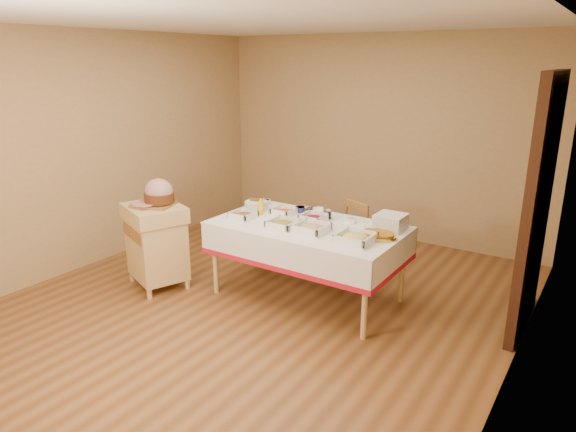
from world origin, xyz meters
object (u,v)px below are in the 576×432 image
Objects in this scene: butcher_cart at (156,241)px; dining_chair at (347,240)px; bread_basket at (256,205)px; preserve_jar_right at (327,214)px; dining_table at (307,240)px; preserve_jar_left at (309,211)px; brass_platter at (377,235)px; plate_stack at (391,222)px; mustard_bottle at (261,207)px; ham_on_board at (158,194)px.

butcher_cart is 1.05× the size of dining_chair.
preserve_jar_right is at bearing 9.29° from bread_basket.
preserve_jar_left reaches higher than dining_table.
bread_basket is at bearing 175.12° from brass_platter.
dining_chair is at bearing 40.01° from butcher_cart.
brass_platter is at bearing -4.88° from bread_basket.
preserve_jar_right is 0.30× the size of brass_platter.
dining_table is at bearing -11.55° from bread_basket.
plate_stack is 0.73× the size of brass_platter.
plate_stack is (2.16, 0.92, 0.34)m from butcher_cart.
dining_table is at bearing -2.50° from mustard_bottle.
butcher_cart is at bearing -143.94° from mustard_bottle.
mustard_bottle reaches higher than preserve_jar_right.
preserve_jar_right is at bearing 21.62° from mustard_bottle.
preserve_jar_left is at bearing -118.56° from dining_chair.
bread_basket is (-0.72, 0.15, 0.21)m from dining_table.
bread_basket is at bearing 140.91° from mustard_bottle.
plate_stack is (0.72, 0.31, 0.23)m from dining_table.
preserve_jar_right reaches higher than brass_platter.
dining_table is 10.41× the size of mustard_bottle.
ham_on_board is 1.72× the size of bread_basket.
butcher_cart is at bearing -139.99° from dining_chair.
butcher_cart is 1.60m from preserve_jar_left.
bread_basket reaches higher than dining_chair.
ham_on_board is 1.04m from mustard_bottle.
brass_platter is (2.15, 0.64, 0.29)m from butcher_cart.
preserve_jar_left is 0.32× the size of brass_platter.
plate_stack reaches higher than dining_table.
preserve_jar_left is 0.88m from brass_platter.
dining_chair is 2.28× the size of brass_platter.
preserve_jar_left reaches higher than brass_platter.
mustard_bottle reaches higher than brass_platter.
ham_on_board reaches higher than brass_platter.
mustard_bottle is at bearing -39.09° from bread_basket.
dining_chair is at bearing 44.57° from mustard_bottle.
ham_on_board is 3.60× the size of preserve_jar_left.
bread_basket is 0.93× the size of plate_stack.
preserve_jar_right is 0.70m from brass_platter.
mustard_bottle is (-0.63, -0.25, 0.03)m from preserve_jar_right.
plate_stack is (0.65, 0.03, 0.02)m from preserve_jar_right.
preserve_jar_right is at bearing 77.49° from dining_table.
ham_on_board is (0.04, 0.03, 0.49)m from butcher_cart.
brass_platter is at bearing 15.93° from ham_on_board.
dining_table is 1.57m from butcher_cart.
dining_table is at bearing -61.33° from preserve_jar_left.
ham_on_board is at bearing -149.75° from preserve_jar_right.
ham_on_board is 1.52m from preserve_jar_left.
ham_on_board is 1.60× the size of plate_stack.
ham_on_board reaches higher than preserve_jar_left.
mustard_bottle is 1.28m from brass_platter.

